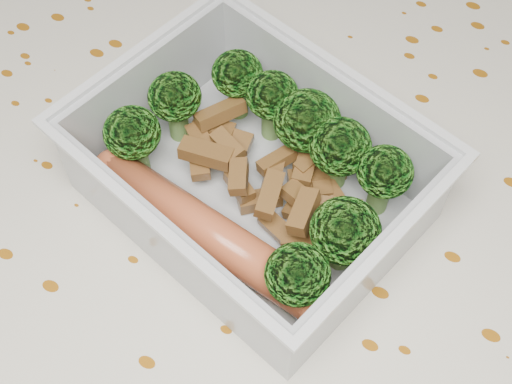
% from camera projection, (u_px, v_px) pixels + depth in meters
% --- Properties ---
extents(dining_table, '(1.40, 0.90, 0.75)m').
position_uv_depth(dining_table, '(249.00, 290.00, 0.47)').
color(dining_table, brown).
rests_on(dining_table, ground).
extents(tablecloth, '(1.46, 0.96, 0.19)m').
position_uv_depth(tablecloth, '(248.00, 254.00, 0.42)').
color(tablecloth, beige).
rests_on(tablecloth, dining_table).
extents(lunch_container, '(0.20, 0.18, 0.06)m').
position_uv_depth(lunch_container, '(253.00, 181.00, 0.38)').
color(lunch_container, silver).
rests_on(lunch_container, tablecloth).
extents(broccoli_florets, '(0.16, 0.13, 0.05)m').
position_uv_depth(broccoli_florets, '(282.00, 153.00, 0.37)').
color(broccoli_florets, '#608C3F').
rests_on(broccoli_florets, lunch_container).
extents(meat_pile, '(0.11, 0.07, 0.03)m').
position_uv_depth(meat_pile, '(271.00, 179.00, 0.38)').
color(meat_pile, brown).
rests_on(meat_pile, lunch_container).
extents(sausage, '(0.15, 0.04, 0.02)m').
position_uv_depth(sausage, '(208.00, 231.00, 0.37)').
color(sausage, '#B9542F').
rests_on(sausage, lunch_container).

